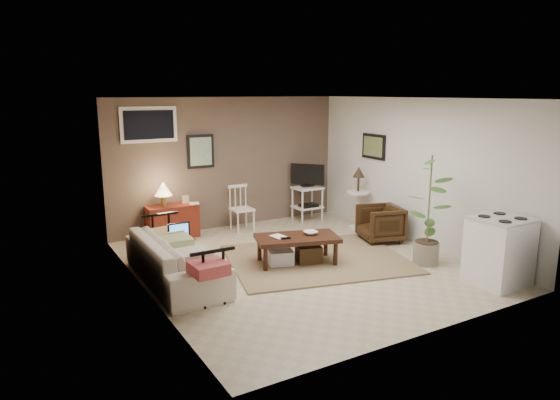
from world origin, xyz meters
TOP-DOWN VIEW (x-y plane):
  - floor at (0.00, 0.00)m, footprint 5.00×5.00m
  - art_back at (-0.55, 2.48)m, footprint 0.50×0.03m
  - art_right at (2.23, 1.05)m, footprint 0.03×0.60m
  - window at (-1.45, 2.48)m, footprint 0.96×0.03m
  - rug at (0.32, 0.03)m, footprint 3.02×2.64m
  - coffee_table at (-0.05, 0.02)m, footprint 1.32×0.94m
  - sofa at (-1.80, 0.27)m, footprint 0.61×2.09m
  - sofa_pillows at (-1.75, 0.03)m, footprint 0.40×1.99m
  - sofa_end_rails at (-1.68, 0.27)m, footprint 0.56×2.09m
  - laptop at (-1.60, 0.63)m, footprint 0.32×0.23m
  - red_console at (-1.20, 2.26)m, footprint 0.87×0.39m
  - spindle_chair at (0.07, 2.13)m, footprint 0.37×0.37m
  - tv_stand at (1.50, 2.10)m, footprint 0.53×0.54m
  - side_table at (1.98, 1.15)m, footprint 0.43×0.43m
  - armchair at (1.80, 0.31)m, footprint 0.77×0.80m
  - potted_plant at (1.62, -0.91)m, footprint 0.41×0.41m
  - stove at (1.85, -1.95)m, footprint 0.70×0.65m
  - bowl at (0.18, 0.00)m, footprint 0.21×0.07m
  - book_table at (-0.39, 0.09)m, footprint 0.17×0.04m
  - book_console at (-0.90, 2.17)m, footprint 0.16×0.07m

SIDE VIEW (x-z plane):
  - floor at x=0.00m, z-range 0.00..0.00m
  - rug at x=0.32m, z-range 0.00..0.02m
  - coffee_table at x=-0.05m, z-range 0.03..0.48m
  - armchair at x=1.80m, z-range 0.00..0.67m
  - red_console at x=-1.20m, z-range -0.15..0.85m
  - sofa_end_rails at x=-1.68m, z-range 0.00..0.70m
  - spindle_chair at x=0.07m, z-range -0.03..0.80m
  - sofa at x=-1.80m, z-range 0.00..0.82m
  - stove at x=1.85m, z-range 0.00..0.91m
  - sofa_pillows at x=-1.75m, z-range 0.43..0.57m
  - bowl at x=0.18m, z-range 0.43..0.63m
  - laptop at x=-1.60m, z-range 0.42..0.64m
  - book_table at x=-0.39m, z-range 0.43..0.66m
  - tv_stand at x=1.50m, z-range 0.03..1.15m
  - book_console at x=-0.90m, z-range 0.58..0.80m
  - side_table at x=1.98m, z-range 0.14..1.30m
  - potted_plant at x=1.62m, z-range 0.05..1.69m
  - art_back at x=-0.55m, z-range 1.15..1.75m
  - art_right at x=2.23m, z-range 1.29..1.75m
  - window at x=-1.45m, z-range 1.65..2.25m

